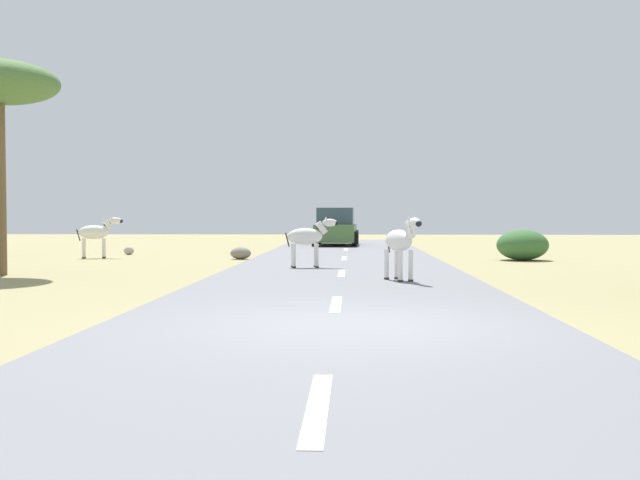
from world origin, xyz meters
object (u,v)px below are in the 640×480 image
at_px(car_0, 336,228).
at_px(rock_1, 241,253).
at_px(zebra_2, 308,237).
at_px(rock_0, 129,251).
at_px(bush_0, 523,245).
at_px(zebra_1, 96,233).
at_px(zebra_0, 400,241).

height_order(car_0, rock_1, car_0).
relative_size(car_0, rock_1, 6.46).
bearing_deg(zebra_2, rock_0, -145.21).
bearing_deg(bush_0, zebra_2, -147.97).
relative_size(zebra_2, rock_0, 3.82).
bearing_deg(zebra_1, zebra_0, 33.16).
xyz_separation_m(zebra_2, rock_1, (-2.48, 4.29, -0.66)).
height_order(bush_0, rock_1, bush_0).
xyz_separation_m(zebra_0, zebra_1, (-9.64, 8.54, -0.03)).
bearing_deg(zebra_2, car_0, 167.33).
xyz_separation_m(zebra_0, rock_0, (-9.20, 10.65, -0.74)).
bearing_deg(zebra_2, rock_1, -160.94).
relative_size(bush_0, rock_1, 2.41).
relative_size(zebra_0, car_0, 0.32).
height_order(zebra_0, car_0, car_0).
xyz_separation_m(bush_0, rock_1, (-9.12, 0.13, -0.29)).
height_order(car_0, rock_0, car_0).
bearing_deg(rock_0, rock_1, -29.25).
xyz_separation_m(zebra_1, bush_0, (14.08, -0.55, -0.36)).
height_order(zebra_0, bush_0, zebra_0).
xyz_separation_m(zebra_0, zebra_2, (-2.20, 3.83, -0.03)).
distance_m(rock_0, rock_1, 5.18).
relative_size(zebra_0, zebra_2, 0.98).
height_order(zebra_2, rock_0, zebra_2).
relative_size(zebra_1, zebra_2, 1.04).
relative_size(zebra_0, rock_0, 3.75).
bearing_deg(rock_0, bush_0, -11.04).
distance_m(zebra_0, rock_0, 14.09).
distance_m(zebra_0, bush_0, 9.14).
bearing_deg(zebra_2, zebra_0, 18.99).
xyz_separation_m(car_0, bush_0, (6.21, -10.19, -0.36)).
relative_size(zebra_1, rock_0, 3.97).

